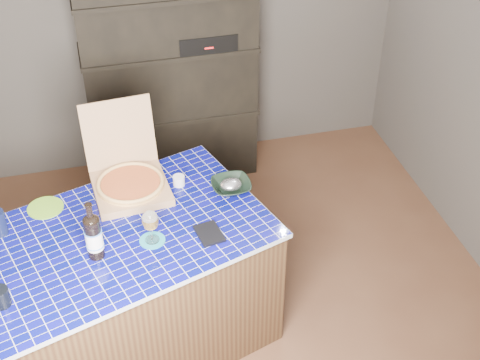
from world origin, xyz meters
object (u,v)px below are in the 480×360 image
object	(u,v)px
mead_bottle	(94,236)
dvd_case	(209,234)
kitchen_island	(128,289)
bowl	(231,186)
wine_glass	(150,221)
pizza_box	(130,180)

from	to	relation	value
mead_bottle	dvd_case	world-z (taller)	mead_bottle
kitchen_island	mead_bottle	size ratio (longest dim) A/B	5.25
bowl	mead_bottle	bearing A→B (deg)	-155.56
bowl	kitchen_island	bearing A→B (deg)	-161.86
dvd_case	wine_glass	bearing A→B (deg)	165.74
pizza_box	dvd_case	world-z (taller)	pizza_box
dvd_case	bowl	size ratio (longest dim) A/B	0.77
kitchen_island	wine_glass	size ratio (longest dim) A/B	9.21
wine_glass	bowl	xyz separation A→B (m)	(0.48, 0.31, -0.11)
wine_glass	dvd_case	world-z (taller)	wine_glass
wine_glass	dvd_case	xyz separation A→B (m)	(0.29, -0.02, -0.13)
pizza_box	wine_glass	size ratio (longest dim) A/B	2.77
pizza_box	dvd_case	bearing A→B (deg)	-58.98
wine_glass	bowl	distance (m)	0.58
kitchen_island	dvd_case	bearing A→B (deg)	-33.48
pizza_box	mead_bottle	distance (m)	0.55
dvd_case	mead_bottle	bearing A→B (deg)	172.03
kitchen_island	pizza_box	xyz separation A→B (m)	(0.10, 0.35, 0.47)
pizza_box	wine_glass	world-z (taller)	pizza_box
kitchen_island	wine_glass	distance (m)	0.57
bowl	pizza_box	bearing A→B (deg)	164.98
mead_bottle	wine_glass	xyz separation A→B (m)	(0.28, 0.04, 0.00)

